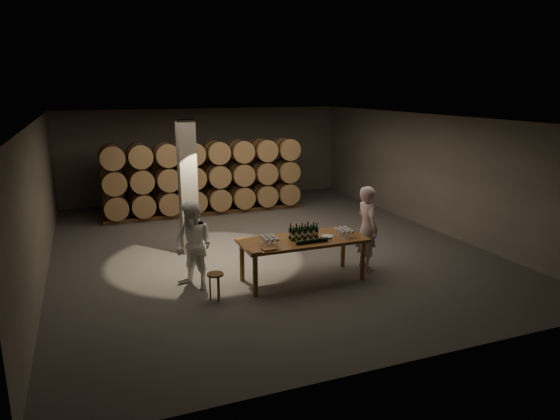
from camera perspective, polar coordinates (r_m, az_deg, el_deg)
name	(u,v)px	position (r m, az deg, el deg)	size (l,w,h in m)	color
room	(188,188)	(12.07, -10.48, 2.53)	(12.00, 12.00, 12.00)	#575451
tasting_table	(303,244)	(10.28, 2.62, -3.87)	(2.60, 1.10, 0.90)	brown
barrel_stack_back	(184,181)	(17.20, -10.86, 3.26)	(5.48, 0.95, 1.57)	brown
barrel_stack_front	(205,176)	(15.86, -8.58, 3.82)	(6.26, 0.95, 2.31)	brown
bottle_cluster	(304,233)	(10.25, 2.71, -2.63)	(0.60, 0.23, 0.33)	black
lying_bottles	(312,241)	(9.99, 3.73, -3.54)	(0.79, 0.09, 0.09)	black
glass_cluster_left	(269,238)	(9.86, -1.23, -3.26)	(0.30, 0.41, 0.17)	silver
glass_cluster_right	(344,230)	(10.50, 7.34, -2.33)	(0.30, 0.41, 0.16)	silver
plate	(327,236)	(10.45, 5.45, -2.98)	(0.26, 0.26, 0.01)	silver
notebook_near	(269,249)	(9.58, -1.29, -4.47)	(0.25, 0.20, 0.03)	brown
notebook_corner	(255,251)	(9.47, -2.89, -4.72)	(0.21, 0.26, 0.02)	brown
pen	(278,249)	(9.59, -0.25, -4.50)	(0.01, 0.01, 0.13)	black
stool	(215,278)	(9.54, -7.40, -7.74)	(0.32, 0.32, 0.53)	brown
person_man	(367,228)	(11.09, 9.94, -2.02)	(0.68, 0.45, 1.86)	silver
person_woman	(193,246)	(10.01, -9.86, -4.05)	(0.86, 0.67, 1.77)	white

